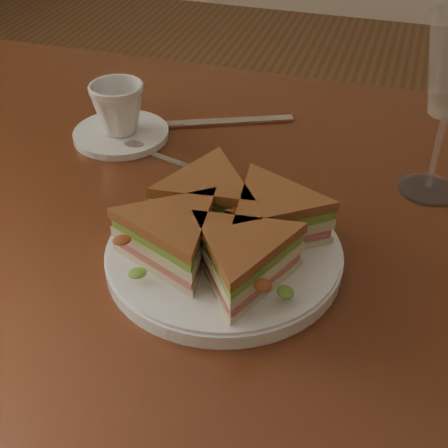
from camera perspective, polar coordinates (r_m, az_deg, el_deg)
name	(u,v)px	position (r m, az deg, el deg)	size (l,w,h in m)	color
table	(222,265)	(0.82, -0.15, -3.77)	(1.20, 0.80, 0.75)	#3E1B0E
plate	(224,255)	(0.67, 0.00, -2.86)	(0.25, 0.25, 0.02)	white
sandwich_wedges	(224,228)	(0.65, 0.00, -0.35)	(0.27, 0.27, 0.06)	beige
crisps_mound	(224,231)	(0.65, 0.00, -0.63)	(0.09, 0.09, 0.05)	#C05118
spoon	(148,152)	(0.87, -7.01, 6.55)	(0.18, 0.07, 0.01)	silver
knife	(217,123)	(0.94, -0.63, 9.26)	(0.20, 0.10, 0.00)	silver
saucer	(121,134)	(0.91, -9.38, 8.12)	(0.14, 0.14, 0.01)	white
coffee_cup	(118,108)	(0.90, -9.64, 10.39)	(0.08, 0.08, 0.07)	white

